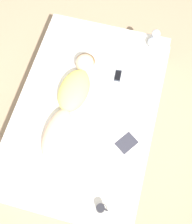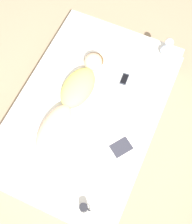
{
  "view_description": "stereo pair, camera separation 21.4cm",
  "coord_description": "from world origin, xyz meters",
  "px_view_note": "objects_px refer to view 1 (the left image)",
  "views": [
    {
      "loc": [
        0.47,
        -1.35,
        3.54
      ],
      "look_at": [
        0.12,
        -0.06,
        0.58
      ],
      "focal_mm": 50.0,
      "sensor_mm": 36.0,
      "label": 1
    },
    {
      "loc": [
        0.67,
        -1.28,
        3.54
      ],
      "look_at": [
        0.12,
        -0.06,
        0.58
      ],
      "focal_mm": 50.0,
      "sensor_mm": 36.0,
      "label": 2
    }
  ],
  "objects_px": {
    "person": "(71,99)",
    "open_magazine": "(119,135)",
    "cell_phone": "(118,76)",
    "coffee_mug": "(101,208)"
  },
  "relations": [
    {
      "from": "person",
      "to": "coffee_mug",
      "type": "xyz_separation_m",
      "value": [
        0.58,
        -0.98,
        -0.05
      ]
    },
    {
      "from": "coffee_mug",
      "to": "person",
      "type": "bearing_deg",
      "value": 120.68
    },
    {
      "from": "person",
      "to": "open_magazine",
      "type": "xyz_separation_m",
      "value": [
        0.58,
        -0.23,
        -0.09
      ]
    },
    {
      "from": "open_magazine",
      "to": "coffee_mug",
      "type": "relative_size",
      "value": 4.78
    },
    {
      "from": "person",
      "to": "open_magazine",
      "type": "relative_size",
      "value": 2.3
    },
    {
      "from": "person",
      "to": "cell_phone",
      "type": "xyz_separation_m",
      "value": [
        0.41,
        0.45,
        -0.09
      ]
    },
    {
      "from": "open_magazine",
      "to": "cell_phone",
      "type": "bearing_deg",
      "value": 139.19
    },
    {
      "from": "coffee_mug",
      "to": "cell_phone",
      "type": "height_order",
      "value": "coffee_mug"
    },
    {
      "from": "open_magazine",
      "to": "cell_phone",
      "type": "xyz_separation_m",
      "value": [
        -0.17,
        0.68,
        0.0
      ]
    },
    {
      "from": "coffee_mug",
      "to": "cell_phone",
      "type": "distance_m",
      "value": 1.45
    }
  ]
}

